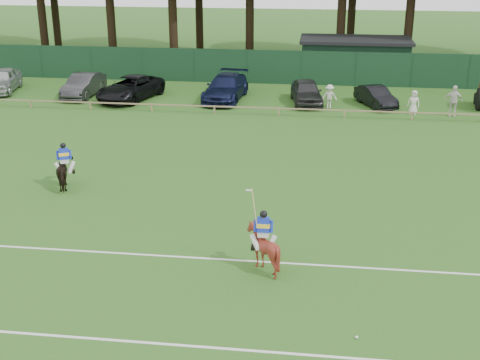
% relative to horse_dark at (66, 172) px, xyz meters
% --- Properties ---
extents(ground, '(160.00, 160.00, 0.00)m').
position_rel_horse_dark_xyz_m(ground, '(7.38, -4.78, -0.73)').
color(ground, '#1E4C14').
rests_on(ground, ground).
extents(horse_dark, '(1.40, 1.89, 1.45)m').
position_rel_horse_dark_xyz_m(horse_dark, '(0.00, 0.00, 0.00)').
color(horse_dark, black).
rests_on(horse_dark, ground).
extents(horse_chestnut, '(1.23, 1.38, 1.52)m').
position_rel_horse_dark_xyz_m(horse_chestnut, '(9.21, -6.26, 0.03)').
color(horse_chestnut, maroon).
rests_on(horse_chestnut, ground).
extents(sedan_silver, '(2.83, 5.09, 1.64)m').
position_rel_horse_dark_xyz_m(sedan_silver, '(-11.45, 17.28, 0.09)').
color(sedan_silver, '#B0B2B5').
rests_on(sedan_silver, ground).
extents(sedan_grey, '(1.80, 4.73, 1.54)m').
position_rel_horse_dark_xyz_m(sedan_grey, '(-5.27, 16.63, 0.05)').
color(sedan_grey, '#28282A').
rests_on(sedan_grey, ground).
extents(suv_black, '(4.05, 6.06, 1.54)m').
position_rel_horse_dark_xyz_m(suv_black, '(-1.81, 16.15, 0.05)').
color(suv_black, black).
rests_on(suv_black, ground).
extents(sedan_navy, '(2.81, 5.85, 1.64)m').
position_rel_horse_dark_xyz_m(sedan_navy, '(4.56, 16.85, 0.10)').
color(sedan_navy, '#121739').
rests_on(sedan_navy, ground).
extents(hatch_grey, '(2.48, 4.76, 1.54)m').
position_rel_horse_dark_xyz_m(hatch_grey, '(9.97, 16.51, 0.05)').
color(hatch_grey, '#2C2C2E').
rests_on(hatch_grey, ground).
extents(estate_black, '(2.78, 4.09, 1.27)m').
position_rel_horse_dark_xyz_m(estate_black, '(14.45, 16.37, -0.09)').
color(estate_black, black).
rests_on(estate_black, ground).
extents(spectator_left, '(1.03, 0.66, 1.50)m').
position_rel_horse_dark_xyz_m(spectator_left, '(11.46, 15.53, 0.03)').
color(spectator_left, beige).
rests_on(spectator_left, ground).
extents(spectator_mid, '(1.18, 0.68, 1.90)m').
position_rel_horse_dark_xyz_m(spectator_mid, '(18.93, 14.44, 0.22)').
color(spectator_mid, silver).
rests_on(spectator_mid, ground).
extents(spectator_right, '(0.82, 0.65, 1.48)m').
position_rel_horse_dark_xyz_m(spectator_right, '(16.62, 14.65, 0.01)').
color(spectator_right, silver).
rests_on(spectator_right, ground).
extents(rider_dark, '(0.90, 0.57, 1.41)m').
position_rel_horse_dark_xyz_m(rider_dark, '(0.01, -0.01, 0.68)').
color(rider_dark, silver).
rests_on(rider_dark, ground).
extents(rider_chestnut, '(0.94, 0.58, 2.05)m').
position_rel_horse_dark_xyz_m(rider_chestnut, '(9.21, -6.27, 0.74)').
color(rider_chestnut, silver).
rests_on(rider_chestnut, ground).
extents(polo_ball, '(0.09, 0.09, 0.09)m').
position_rel_horse_dark_xyz_m(polo_ball, '(12.13, -9.87, -0.68)').
color(polo_ball, silver).
rests_on(polo_ball, ground).
extents(pitch_lines, '(60.00, 5.10, 0.01)m').
position_rel_horse_dark_xyz_m(pitch_lines, '(7.38, -8.28, -0.72)').
color(pitch_lines, silver).
rests_on(pitch_lines, ground).
extents(pitch_rail, '(62.10, 0.10, 0.50)m').
position_rel_horse_dark_xyz_m(pitch_rail, '(7.38, 13.22, -0.28)').
color(pitch_rail, '#997F5B').
rests_on(pitch_rail, ground).
extents(perimeter_fence, '(92.08, 0.08, 2.50)m').
position_rel_horse_dark_xyz_m(perimeter_fence, '(7.38, 22.22, 0.52)').
color(perimeter_fence, '#14351E').
rests_on(perimeter_fence, ground).
extents(utility_shed, '(8.40, 4.40, 3.04)m').
position_rel_horse_dark_xyz_m(utility_shed, '(13.38, 25.22, 0.81)').
color(utility_shed, '#14331E').
rests_on(utility_shed, ground).
extents(tree_row, '(96.00, 12.00, 21.00)m').
position_rel_horse_dark_xyz_m(tree_row, '(9.38, 30.22, -0.73)').
color(tree_row, '#26561C').
rests_on(tree_row, ground).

